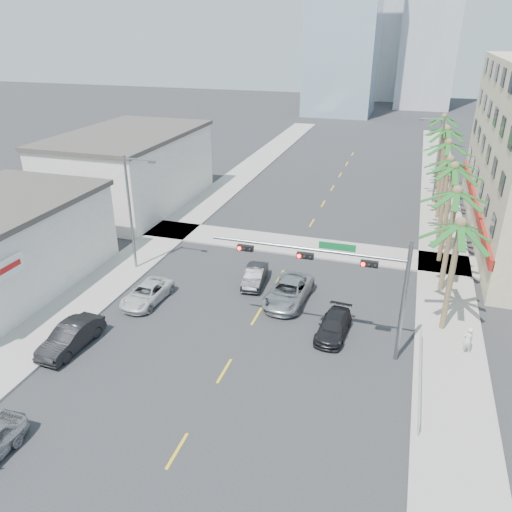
{
  "coord_description": "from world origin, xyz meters",
  "views": [
    {
      "loc": [
        8.4,
        -16.87,
        17.42
      ],
      "look_at": [
        -0.61,
        11.83,
        3.5
      ],
      "focal_mm": 35.0,
      "sensor_mm": 36.0,
      "label": 1
    }
  ],
  "objects": [
    {
      "name": "palm_tree_0",
      "position": [
        11.6,
        12.0,
        7.08
      ],
      "size": [
        4.8,
        4.8,
        7.8
      ],
      "color": "brown",
      "rests_on": "ground"
    },
    {
      "name": "palm_tree_2",
      "position": [
        11.6,
        22.4,
        7.78
      ],
      "size": [
        4.8,
        4.8,
        8.52
      ],
      "color": "brown",
      "rests_on": "ground"
    },
    {
      "name": "sidewalk_right",
      "position": [
        12.0,
        20.0,
        0.07
      ],
      "size": [
        4.0,
        120.0,
        0.15
      ],
      "primitive_type": "cube",
      "color": "gray",
      "rests_on": "ground"
    },
    {
      "name": "sidewalk_left",
      "position": [
        -12.0,
        20.0,
        0.07
      ],
      "size": [
        4.0,
        120.0,
        0.15
      ],
      "primitive_type": "cube",
      "color": "gray",
      "rests_on": "ground"
    },
    {
      "name": "palm_tree_3",
      "position": [
        11.6,
        27.6,
        7.08
      ],
      "size": [
        4.8,
        4.8,
        7.8
      ],
      "color": "brown",
      "rests_on": "ground"
    },
    {
      "name": "streetlight_right",
      "position": [
        11.0,
        38.0,
        5.06
      ],
      "size": [
        2.55,
        0.25,
        9.0
      ],
      "color": "slate",
      "rests_on": "ground"
    },
    {
      "name": "palm_tree_7",
      "position": [
        11.6,
        48.4,
        7.43
      ],
      "size": [
        4.8,
        4.8,
        8.16
      ],
      "color": "brown",
      "rests_on": "ground"
    },
    {
      "name": "palm_tree_5",
      "position": [
        11.6,
        38.0,
        7.78
      ],
      "size": [
        4.8,
        4.8,
        8.52
      ],
      "color": "brown",
      "rests_on": "ground"
    },
    {
      "name": "building_left_far",
      "position": [
        -19.5,
        28.0,
        3.6
      ],
      "size": [
        11.0,
        18.0,
        7.2
      ],
      "primitive_type": "cube",
      "color": "beige",
      "rests_on": "ground"
    },
    {
      "name": "traffic_signal_mast",
      "position": [
        5.78,
        7.95,
        5.06
      ],
      "size": [
        11.12,
        0.54,
        7.2
      ],
      "color": "slate",
      "rests_on": "ground"
    },
    {
      "name": "guardrail",
      "position": [
        10.3,
        6.0,
        0.67
      ],
      "size": [
        0.08,
        8.08,
        1.0
      ],
      "color": "silver",
      "rests_on": "ground"
    },
    {
      "name": "car_parked_far",
      "position": [
        -7.8,
        9.57,
        0.63
      ],
      "size": [
        2.36,
        4.67,
        1.27
      ],
      "primitive_type": "imported",
      "rotation": [
        0.0,
        0.0,
        -0.06
      ],
      "color": "silver",
      "rests_on": "ground"
    },
    {
      "name": "car_lane_center",
      "position": [
        1.51,
        12.56,
        0.75
      ],
      "size": [
        2.82,
        5.56,
        1.51
      ],
      "primitive_type": "imported",
      "rotation": [
        0.0,
        0.0,
        -0.06
      ],
      "color": "#A8A8AD",
      "rests_on": "ground"
    },
    {
      "name": "palm_tree_1",
      "position": [
        11.6,
        17.2,
        7.43
      ],
      "size": [
        4.8,
        4.8,
        8.16
      ],
      "color": "brown",
      "rests_on": "ground"
    },
    {
      "name": "car_lane_right",
      "position": [
        5.16,
        9.4,
        0.61
      ],
      "size": [
        1.99,
        4.3,
        1.22
      ],
      "primitive_type": "imported",
      "rotation": [
        0.0,
        0.0,
        -0.07
      ],
      "color": "black",
      "rests_on": "ground"
    },
    {
      "name": "streetlight_left",
      "position": [
        -11.0,
        14.0,
        5.06
      ],
      "size": [
        2.55,
        0.25,
        9.0
      ],
      "color": "slate",
      "rests_on": "ground"
    },
    {
      "name": "palm_tree_6",
      "position": [
        11.6,
        43.2,
        7.08
      ],
      "size": [
        4.8,
        4.8,
        7.8
      ],
      "color": "brown",
      "rests_on": "ground"
    },
    {
      "name": "tower_far_center",
      "position": [
        -3.0,
        125.0,
        21.0
      ],
      "size": [
        16.0,
        16.0,
        42.0
      ],
      "primitive_type": "cube",
      "color": "#ADADB2",
      "rests_on": "ground"
    },
    {
      "name": "ground",
      "position": [
        0.0,
        0.0,
        0.0
      ],
      "size": [
        260.0,
        260.0,
        0.0
      ],
      "primitive_type": "plane",
      "color": "#262628",
      "rests_on": "ground"
    },
    {
      "name": "sidewalk_cross",
      "position": [
        0.0,
        22.0,
        0.07
      ],
      "size": [
        80.0,
        4.0,
        0.15
      ],
      "primitive_type": "cube",
      "color": "gray",
      "rests_on": "ground"
    },
    {
      "name": "pedestrian",
      "position": [
        12.85,
        9.65,
        0.98
      ],
      "size": [
        0.71,
        0.59,
        1.67
      ],
      "primitive_type": "imported",
      "rotation": [
        0.0,
        0.0,
        3.52
      ],
      "color": "silver",
      "rests_on": "sidewalk_right"
    },
    {
      "name": "palm_tree_4",
      "position": [
        11.6,
        32.8,
        7.43
      ],
      "size": [
        4.8,
        4.8,
        8.16
      ],
      "color": "brown",
      "rests_on": "ground"
    },
    {
      "name": "car_parked_mid",
      "position": [
        -9.4,
        3.37,
        0.76
      ],
      "size": [
        1.9,
        4.69,
        1.51
      ],
      "primitive_type": "imported",
      "rotation": [
        0.0,
        0.0,
        -0.07
      ],
      "color": "black",
      "rests_on": "ground"
    },
    {
      "name": "car_lane_left",
      "position": [
        -1.5,
        14.36,
        0.65
      ],
      "size": [
        1.78,
        4.06,
        1.3
      ],
      "primitive_type": "imported",
      "rotation": [
        0.0,
        0.0,
        0.11
      ],
      "color": "black",
      "rests_on": "ground"
    }
  ]
}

